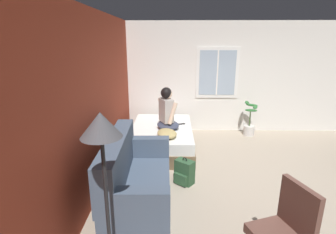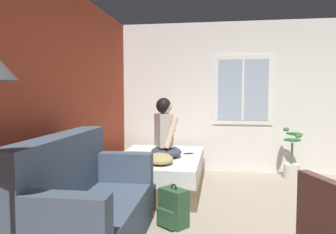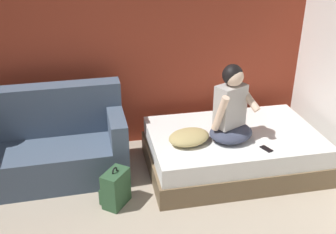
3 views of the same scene
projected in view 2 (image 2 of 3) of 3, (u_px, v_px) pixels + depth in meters
wall_back_accent at (41, 99)px, 3.46m from camera, size 10.59×0.16×2.70m
wall_side_with_window at (265, 97)px, 5.88m from camera, size 0.19×6.61×2.70m
bed at (159, 171)px, 4.96m from camera, size 2.02×1.30×0.48m
couch at (84, 208)px, 2.91m from camera, size 1.72×0.86×1.04m
person_seated at (165, 133)px, 4.80m from camera, size 0.66×0.62×0.88m
backpack at (173, 208)px, 3.48m from camera, size 0.35×0.35×0.46m
throw_pillow at (160, 159)px, 4.35m from camera, size 0.57×0.49×0.14m
cell_phone at (188, 154)px, 5.09m from camera, size 0.12×0.16×0.01m
potted_plant at (292, 160)px, 5.46m from camera, size 0.39×0.37×0.85m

